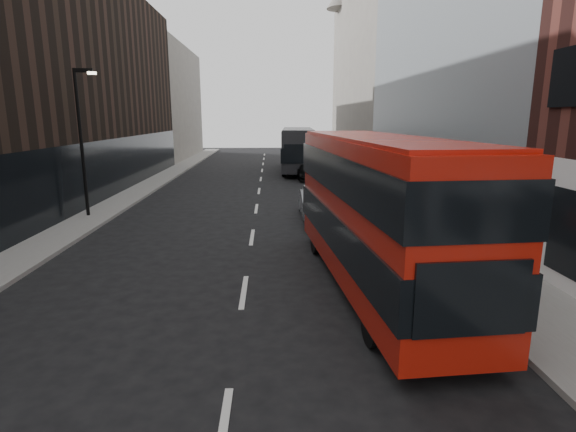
{
  "coord_description": "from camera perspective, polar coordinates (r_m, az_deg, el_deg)",
  "views": [
    {
      "loc": [
        0.8,
        -4.2,
        4.93
      ],
      "look_at": [
        1.23,
        6.78,
        2.5
      ],
      "focal_mm": 28.0,
      "sensor_mm": 36.0,
      "label": 1
    }
  ],
  "objects": [
    {
      "name": "car_a",
      "position": [
        21.29,
        4.09,
        0.91
      ],
      "size": [
        1.67,
        3.98,
        1.35
      ],
      "primitive_type": "imported",
      "rotation": [
        0.0,
        0.0,
        -0.02
      ],
      "color": "black",
      "rests_on": "ground"
    },
    {
      "name": "street_lamp",
      "position": [
        23.98,
        -24.69,
        9.56
      ],
      "size": [
        1.06,
        0.22,
        7.0
      ],
      "color": "black",
      "rests_on": "sidewalk_left"
    },
    {
      "name": "building_left_mid",
      "position": [
        36.41,
        -22.77,
        14.8
      ],
      "size": [
        5.0,
        24.0,
        14.0
      ],
      "primitive_type": "cube",
      "color": "black",
      "rests_on": "ground"
    },
    {
      "name": "car_b",
      "position": [
        22.73,
        3.37,
        1.61
      ],
      "size": [
        1.46,
        4.0,
        1.31
      ],
      "primitive_type": "imported",
      "rotation": [
        0.0,
        0.0,
        0.02
      ],
      "color": "#94989C",
      "rests_on": "ground"
    },
    {
      "name": "red_bus",
      "position": [
        13.11,
        11.13,
        1.3
      ],
      "size": [
        3.42,
        11.06,
        4.41
      ],
      "rotation": [
        0.0,
        0.0,
        0.08
      ],
      "color": "#AB160A",
      "rests_on": "ground"
    },
    {
      "name": "car_c",
      "position": [
        36.13,
        2.43,
        5.64
      ],
      "size": [
        2.24,
        4.55,
        1.27
      ],
      "primitive_type": "imported",
      "rotation": [
        0.0,
        0.0,
        0.11
      ],
      "color": "black",
      "rests_on": "ground"
    },
    {
      "name": "building_left_far",
      "position": [
        57.56,
        -15.0,
        13.63
      ],
      "size": [
        5.0,
        20.0,
        13.0
      ],
      "primitive_type": "cube",
      "color": "slate",
      "rests_on": "ground"
    },
    {
      "name": "building_victorian",
      "position": [
        49.58,
        10.61,
        17.75
      ],
      "size": [
        6.5,
        24.0,
        21.0
      ],
      "color": "slate",
      "rests_on": "ground"
    },
    {
      "name": "building_modern_block",
      "position": [
        27.82,
        22.03,
        21.91
      ],
      "size": [
        5.03,
        22.0,
        20.0
      ],
      "color": "#92989C",
      "rests_on": "ground"
    },
    {
      "name": "sidewalk_right",
      "position": [
        30.35,
        10.57,
        3.06
      ],
      "size": [
        3.0,
        80.0,
        0.15
      ],
      "primitive_type": "cube",
      "color": "slate",
      "rests_on": "ground"
    },
    {
      "name": "sidewalk_left",
      "position": [
        30.89,
        -18.78,
        2.76
      ],
      "size": [
        2.0,
        80.0,
        0.15
      ],
      "primitive_type": "cube",
      "color": "slate",
      "rests_on": "ground"
    },
    {
      "name": "grey_bus",
      "position": [
        41.74,
        1.23,
        8.57
      ],
      "size": [
        3.42,
        12.2,
        3.9
      ],
      "rotation": [
        0.0,
        0.0,
        -0.05
      ],
      "color": "black",
      "rests_on": "ground"
    }
  ]
}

